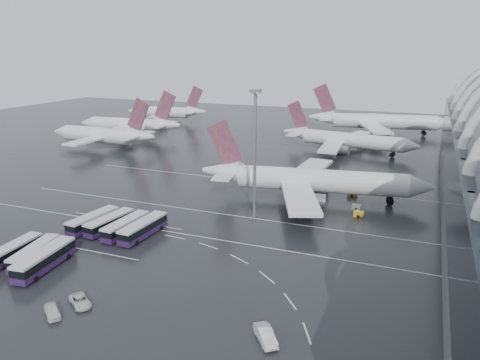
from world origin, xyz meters
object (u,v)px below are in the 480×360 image
at_px(van_curve_a, 80,301).
at_px(gse_cart_belly_b, 356,207).
at_px(airliner_main, 309,181).
at_px(bus_row_far_a, 14,251).
at_px(jet_remote_far, 168,112).
at_px(airliner_gate_b, 345,140).
at_px(jet_remote_west, 104,135).
at_px(gse_cart_belly_a, 359,214).
at_px(gse_cart_belly_e, 352,194).
at_px(bus_row_near_b, 109,222).
at_px(airliner_gate_c, 376,122).
at_px(bus_row_near_d, 143,228).
at_px(bus_row_far_c, 44,259).
at_px(bus_row_near_c, 126,226).
at_px(van_curve_b, 52,311).
at_px(van_curve_c, 265,335).
at_px(bus_row_near_a, 93,221).
at_px(bus_row_far_b, 34,254).
at_px(jet_remote_mid, 131,125).
at_px(floodlight_mast, 255,139).

xyz_separation_m(van_curve_a, gse_cart_belly_b, (31.59, 59.36, -0.13)).
distance_m(airliner_main, bus_row_far_a, 68.01).
bearing_deg(jet_remote_far, airliner_gate_b, 150.47).
bearing_deg(airliner_main, van_curve_a, -116.21).
bearing_deg(jet_remote_west, van_curve_a, 125.84).
distance_m(gse_cart_belly_a, gse_cart_belly_e, 15.02).
bearing_deg(bus_row_near_b, airliner_gate_c, -9.45).
bearing_deg(bus_row_near_d, airliner_main, -32.80).
relative_size(airliner_gate_c, bus_row_far_c, 4.35).
xyz_separation_m(bus_row_near_d, gse_cart_belly_a, (38.89, 28.42, -1.19)).
xyz_separation_m(airliner_gate_c, bus_row_near_c, (-33.91, -138.14, -3.72)).
distance_m(bus_row_near_c, gse_cart_belly_a, 51.63).
bearing_deg(bus_row_far_a, van_curve_b, -125.20).
distance_m(airliner_gate_b, bus_row_far_a, 120.35).
xyz_separation_m(bus_row_far_a, bus_row_far_c, (8.16, -0.99, 0.24)).
bearing_deg(airliner_gate_b, gse_cart_belly_b, -68.74).
distance_m(bus_row_far_c, van_curve_c, 42.56).
relative_size(bus_row_near_d, bus_row_far_a, 1.10).
height_order(airliner_main, bus_row_near_a, airliner_main).
height_order(bus_row_far_b, gse_cart_belly_b, bus_row_far_b).
distance_m(jet_remote_west, van_curve_b, 116.93).
relative_size(jet_remote_far, gse_cart_belly_b, 20.86).
distance_m(bus_row_near_c, van_curve_b, 30.77).
xyz_separation_m(bus_row_far_a, van_curve_c, (50.40, -6.12, -0.74)).
distance_m(airliner_main, bus_row_far_b, 65.05).
relative_size(airliner_gate_b, jet_remote_mid, 1.09).
xyz_separation_m(jet_remote_mid, bus_row_far_a, (49.36, -107.90, -3.62)).
xyz_separation_m(airliner_main, bus_row_far_a, (-41.01, -54.15, -3.27)).
bearing_deg(floodlight_mast, bus_row_near_a, -146.32).
xyz_separation_m(bus_row_near_d, floodlight_mast, (16.98, 19.20, 16.20)).
distance_m(bus_row_near_d, bus_row_far_c, 20.33).
height_order(bus_row_near_b, bus_row_far_a, bus_row_near_b).
height_order(gse_cart_belly_a, gse_cart_belly_b, gse_cart_belly_a).
distance_m(airliner_gate_c, gse_cart_belly_a, 109.92).
distance_m(jet_remote_west, jet_remote_far, 68.37).
height_order(bus_row_near_c, gse_cart_belly_a, bus_row_near_c).
height_order(van_curve_c, gse_cart_belly_e, van_curve_c).
xyz_separation_m(van_curve_a, floodlight_mast, (10.92, 45.22, 17.31)).
relative_size(jet_remote_west, bus_row_near_c, 3.53).
xyz_separation_m(airliner_main, airliner_gate_b, (-1.39, 59.45, -0.45)).
bearing_deg(gse_cart_belly_b, van_curve_a, -118.03).
xyz_separation_m(airliner_main, floodlight_mast, (-8.26, -17.09, 13.10)).
xyz_separation_m(jet_remote_mid, gse_cart_belly_e, (100.30, -47.06, -4.59)).
height_order(airliner_main, bus_row_far_b, airliner_main).
relative_size(jet_remote_far, gse_cart_belly_a, 19.04).
relative_size(van_curve_a, gse_cart_belly_a, 2.21).
xyz_separation_m(airliner_main, bus_row_near_b, (-33.73, -36.02, -3.21)).
distance_m(bus_row_near_b, van_curve_b, 32.77).
distance_m(airliner_main, gse_cart_belly_a, 16.33).
distance_m(bus_row_near_c, bus_row_far_b, 18.63).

